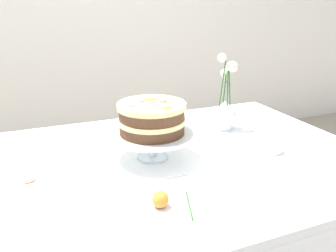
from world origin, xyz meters
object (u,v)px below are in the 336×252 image
Objects in this scene: cake_stand at (152,137)px; flower_vase at (225,104)px; layer_cake at (152,118)px; teacup at (272,148)px; fallen_rose at (161,199)px; dining_table at (180,180)px.

cake_stand is 0.87× the size of flower_vase.
layer_cake is (-0.00, 0.00, 0.07)m from cake_stand.
teacup is at bearing -16.46° from layer_cake.
flower_vase is at bearing 23.56° from layer_cake.
dining_table is at bearing 56.41° from fallen_rose.
layer_cake is at bearing 75.17° from fallen_rose.
fallen_rose is at bearing -135.53° from flower_vase.
flower_vase is (0.40, 0.17, -0.04)m from layer_cake.
layer_cake is 1.96× the size of teacup.
dining_table is 0.36m from teacup.
cake_stand is 0.07m from layer_cake.
layer_cake is 0.70× the size of flower_vase.
teacup is at bearing -85.03° from flower_vase.
layer_cake is at bearing 158.80° from dining_table.
teacup is (0.42, -0.13, -0.06)m from cake_stand.
flower_vase reaches higher than fallen_rose.
layer_cake is 0.44m from flower_vase.
cake_stand is 0.45m from teacup.
layer_cake is 1.77× the size of fallen_rose.
flower_vase is at bearing 23.56° from cake_stand.
layer_cake is 0.33m from fallen_rose.
cake_stand is at bearing 163.54° from teacup.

